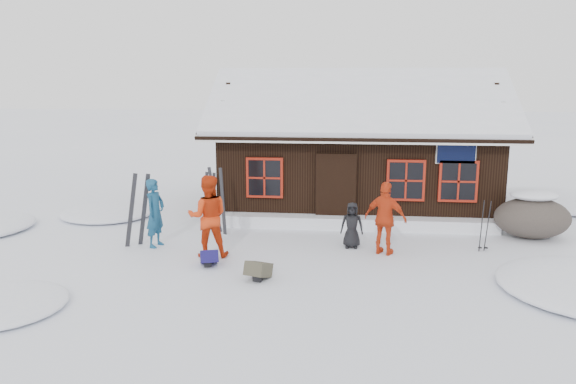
# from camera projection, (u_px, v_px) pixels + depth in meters

# --- Properties ---
(ground) EXTENTS (120.00, 120.00, 0.00)m
(ground) POSITION_uv_depth(u_px,v_px,m) (295.00, 251.00, 13.51)
(ground) COLOR white
(ground) RESTS_ON ground
(mountain_hut) EXTENTS (8.90, 6.09, 4.42)m
(mountain_hut) POSITION_uv_depth(u_px,v_px,m) (357.00, 158.00, 17.90)
(mountain_hut) COLOR black
(mountain_hut) RESTS_ON ground
(snow_drift) EXTENTS (7.60, 0.60, 0.35)m
(snow_drift) POSITION_uv_depth(u_px,v_px,m) (357.00, 222.00, 15.52)
(snow_drift) COLOR white
(snow_drift) RESTS_ON ground
(snow_mounds) EXTENTS (20.60, 13.20, 0.48)m
(snow_mounds) POSITION_uv_depth(u_px,v_px,m) (363.00, 232.00, 15.16)
(snow_mounds) COLOR white
(snow_mounds) RESTS_ON ground
(skier_teal) EXTENTS (0.54, 0.70, 1.70)m
(skier_teal) POSITION_uv_depth(u_px,v_px,m) (155.00, 213.00, 13.75)
(skier_teal) COLOR navy
(skier_teal) RESTS_ON ground
(skier_orange_left) EXTENTS (1.07, 0.91, 1.92)m
(skier_orange_left) POSITION_uv_depth(u_px,v_px,m) (208.00, 216.00, 12.95)
(skier_orange_left) COLOR red
(skier_orange_left) RESTS_ON ground
(skier_orange_right) EXTENTS (1.10, 0.80, 1.74)m
(skier_orange_right) POSITION_uv_depth(u_px,v_px,m) (386.00, 218.00, 13.12)
(skier_orange_right) COLOR red
(skier_orange_right) RESTS_ON ground
(skier_crouched) EXTENTS (0.56, 0.38, 1.13)m
(skier_crouched) POSITION_uv_depth(u_px,v_px,m) (352.00, 225.00, 13.70)
(skier_crouched) COLOR black
(skier_crouched) RESTS_ON ground
(boulder) EXTENTS (1.92, 1.44, 1.13)m
(boulder) POSITION_uv_depth(u_px,v_px,m) (532.00, 216.00, 14.56)
(boulder) COLOR #514741
(boulder) RESTS_ON ground
(ski_pair_left) EXTENTS (0.67, 0.29, 1.87)m
(ski_pair_left) POSITION_uv_depth(u_px,v_px,m) (138.00, 210.00, 13.84)
(ski_pair_left) COLOR black
(ski_pair_left) RESTS_ON ground
(ski_pair_mid) EXTENTS (0.57, 0.38, 1.82)m
(ski_pair_mid) POSITION_uv_depth(u_px,v_px,m) (219.00, 201.00, 15.02)
(ski_pair_mid) COLOR black
(ski_pair_mid) RESTS_ON ground
(ski_pair_right) EXTENTS (0.39, 0.16, 1.57)m
(ski_pair_right) POSITION_uv_depth(u_px,v_px,m) (210.00, 200.00, 15.79)
(ski_pair_right) COLOR black
(ski_pair_right) RESTS_ON ground
(ski_poles) EXTENTS (0.23, 0.11, 1.28)m
(ski_poles) POSITION_uv_depth(u_px,v_px,m) (484.00, 227.00, 13.41)
(ski_poles) COLOR black
(ski_poles) RESTS_ON ground
(backpack_blue) EXTENTS (0.52, 0.60, 0.28)m
(backpack_blue) POSITION_uv_depth(u_px,v_px,m) (209.00, 259.00, 12.46)
(backpack_blue) COLOR #181352
(backpack_blue) RESTS_ON ground
(backpack_olive) EXTENTS (0.56, 0.64, 0.29)m
(backpack_olive) POSITION_uv_depth(u_px,v_px,m) (258.00, 273.00, 11.59)
(backpack_olive) COLOR #444031
(backpack_olive) RESTS_ON ground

